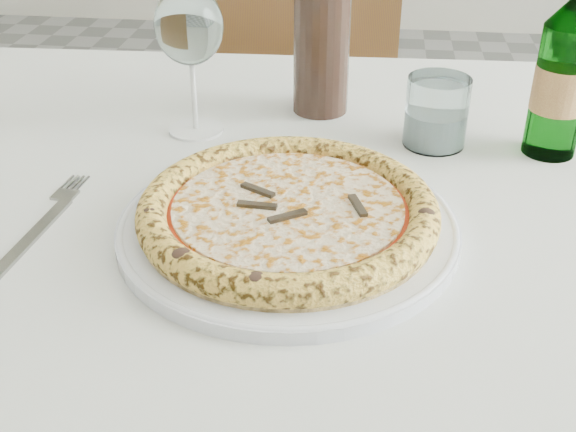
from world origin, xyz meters
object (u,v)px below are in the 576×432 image
(dining_table, at_px, (298,246))
(beer_bottle, at_px, (563,76))
(pizza, at_px, (288,211))
(tumbler, at_px, (436,116))
(chair_far, at_px, (292,113))
(wine_bottle, at_px, (322,16))
(plate, at_px, (288,225))
(wine_glass, at_px, (189,29))

(dining_table, distance_m, beer_bottle, 0.37)
(dining_table, height_order, beer_bottle, beer_bottle)
(pizza, distance_m, tumbler, 0.28)
(chair_far, height_order, pizza, chair_far)
(tumbler, relative_size, wine_bottle, 0.28)
(dining_table, xyz_separation_m, tumbler, (0.16, 0.13, 0.12))
(plate, height_order, beer_bottle, beer_bottle)
(beer_bottle, bearing_deg, tumbler, 177.40)
(pizza, xyz_separation_m, wine_glass, (-0.15, 0.23, 0.11))
(chair_far, height_order, tumbler, chair_far)
(chair_far, height_order, wine_glass, wine_glass)
(chair_far, xyz_separation_m, pizza, (0.09, -0.83, 0.25))
(wine_glass, height_order, beer_bottle, beer_bottle)
(dining_table, bearing_deg, plate, -90.00)
(wine_bottle, bearing_deg, wine_glass, -149.80)
(chair_far, bearing_deg, plate, -83.55)
(beer_bottle, relative_size, wine_bottle, 0.80)
(wine_glass, distance_m, tumbler, 0.32)
(dining_table, xyz_separation_m, pizza, (-0.00, -0.10, 0.11))
(dining_table, relative_size, wine_bottle, 5.12)
(dining_table, distance_m, tumbler, 0.24)
(dining_table, distance_m, chair_far, 0.75)
(dining_table, distance_m, wine_glass, 0.30)
(pizza, relative_size, wine_glass, 1.60)
(beer_bottle, distance_m, wine_bottle, 0.31)
(chair_far, xyz_separation_m, plate, (0.09, -0.83, 0.23))
(wine_glass, relative_size, beer_bottle, 0.77)
(wine_glass, bearing_deg, tumbler, -0.36)
(dining_table, bearing_deg, chair_far, 97.32)
(chair_far, distance_m, wine_bottle, 0.63)
(tumbler, height_order, wine_bottle, wine_bottle)
(chair_far, xyz_separation_m, tumbler, (0.25, -0.60, 0.26))
(pizza, bearing_deg, wine_bottle, 89.07)
(beer_bottle, bearing_deg, chair_far, 122.84)
(dining_table, relative_size, beer_bottle, 6.38)
(plate, height_order, pizza, pizza)
(tumbler, height_order, beer_bottle, beer_bottle)
(chair_far, relative_size, pizza, 3.07)
(chair_far, bearing_deg, wine_glass, -95.41)
(plate, distance_m, wine_bottle, 0.35)
(plate, bearing_deg, pizza, 160.64)
(wine_glass, xyz_separation_m, wine_bottle, (0.16, 0.09, -0.00))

